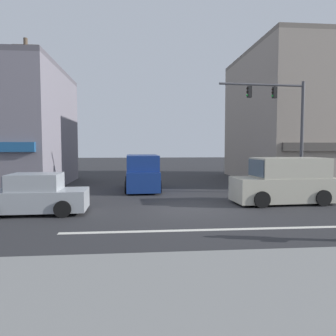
# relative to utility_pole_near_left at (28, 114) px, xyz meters

# --- Properties ---
(ground_plane) EXTENTS (120.00, 120.00, 0.00)m
(ground_plane) POSITION_rel_utility_pole_near_left_xyz_m (8.09, -5.29, -4.40)
(ground_plane) COLOR #2B2B2D
(lane_marking_stripe) EXTENTS (9.00, 0.24, 0.01)m
(lane_marking_stripe) POSITION_rel_utility_pole_near_left_xyz_m (8.09, -8.79, -4.40)
(lane_marking_stripe) COLOR silver
(lane_marking_stripe) RESTS_ON ground
(sidewalk_curb) EXTENTS (40.00, 5.00, 0.16)m
(sidewalk_curb) POSITION_rel_utility_pole_near_left_xyz_m (8.09, -13.79, -4.32)
(sidewalk_curb) COLOR gray
(sidewalk_curb) RESTS_ON ground
(building_right_corner) EXTENTS (13.23, 11.78, 9.82)m
(building_right_corner) POSITION_rel_utility_pole_near_left_xyz_m (20.86, 5.72, 0.50)
(building_right_corner) COLOR gray
(building_right_corner) RESTS_ON ground
(utility_pole_near_left) EXTENTS (1.40, 0.22, 8.50)m
(utility_pole_near_left) POSITION_rel_utility_pole_near_left_xyz_m (0.00, 0.00, 0.00)
(utility_pole_near_left) COLOR brown
(utility_pole_near_left) RESTS_ON ground
(traffic_light_mast) EXTENTS (4.88, 0.44, 6.20)m
(traffic_light_mast) POSITION_rel_utility_pole_near_left_xyz_m (14.17, -1.40, -0.23)
(traffic_light_mast) COLOR #47474C
(traffic_light_mast) RESTS_ON ground
(sedan_crossing_leftbound) EXTENTS (4.14, 1.95, 1.58)m
(sedan_crossing_leftbound) POSITION_rel_utility_pole_near_left_xyz_m (1.97, -5.71, -3.69)
(sedan_crossing_leftbound) COLOR #999EA3
(sedan_crossing_leftbound) RESTS_ON ground
(van_crossing_center) EXTENTS (4.68, 2.21, 2.11)m
(van_crossing_center) POSITION_rel_utility_pole_near_left_xyz_m (12.80, -4.38, -3.40)
(van_crossing_center) COLOR #B7B29E
(van_crossing_center) RESTS_ON ground
(van_approaching_near) EXTENTS (2.12, 4.64, 2.11)m
(van_approaching_near) POSITION_rel_utility_pole_near_left_xyz_m (6.30, 0.69, -3.40)
(van_approaching_near) COLOR navy
(van_approaching_near) RESTS_ON ground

